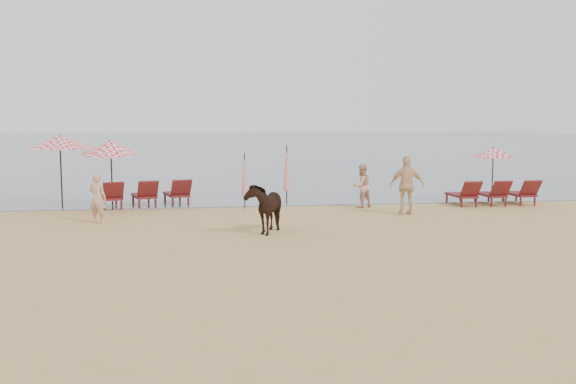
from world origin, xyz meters
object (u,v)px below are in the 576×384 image
(umbrella_open_right, at_px, (493,153))
(beachgoer_right_a, at_px, (362,186))
(lounger_cluster_left, at_px, (145,194))
(umbrella_closed_right, at_px, (245,175))
(beachgoer_left, at_px, (98,198))
(cow, at_px, (265,207))
(umbrella_open_left_b, at_px, (111,147))
(beachgoer_right_b, at_px, (407,185))
(umbrella_closed_left, at_px, (287,168))
(umbrella_open_left_a, at_px, (60,142))
(lounger_cluster_right, at_px, (493,193))

(umbrella_open_right, height_order, beachgoer_right_a, umbrella_open_right)
(lounger_cluster_left, xyz_separation_m, umbrella_closed_right, (3.55, -1.04, 0.75))
(beachgoer_left, relative_size, beachgoer_right_a, 1.00)
(cow, distance_m, beachgoer_right_a, 6.11)
(umbrella_closed_right, distance_m, beachgoer_left, 5.35)
(umbrella_open_left_b, relative_size, beachgoer_right_a, 1.64)
(umbrella_open_right, bearing_deg, cow, -151.38)
(lounger_cluster_left, relative_size, umbrella_open_left_b, 1.36)
(umbrella_open_right, bearing_deg, beachgoer_left, -169.10)
(beachgoer_right_b, bearing_deg, lounger_cluster_left, -14.54)
(umbrella_closed_left, bearing_deg, beachgoer_right_b, -40.15)
(umbrella_open_left_a, relative_size, beachgoer_left, 1.71)
(lounger_cluster_right, relative_size, umbrella_open_left_b, 1.20)
(beachgoer_right_b, bearing_deg, beachgoer_right_a, -55.79)
(umbrella_open_right, bearing_deg, lounger_cluster_right, -110.79)
(umbrella_open_left_b, bearing_deg, beachgoer_right_b, -35.01)
(umbrella_open_left_a, height_order, umbrella_open_right, umbrella_open_left_a)
(umbrella_open_left_a, relative_size, umbrella_closed_left, 1.19)
(umbrella_open_left_b, bearing_deg, beachgoer_left, -112.08)
(lounger_cluster_right, xyz_separation_m, umbrella_open_left_b, (-13.84, 0.67, 1.75))
(umbrella_closed_left, distance_m, umbrella_closed_right, 1.91)
(umbrella_open_right, relative_size, beachgoer_left, 1.38)
(umbrella_closed_right, bearing_deg, umbrella_open_left_b, 175.23)
(beachgoer_right_a, bearing_deg, umbrella_open_left_a, -28.93)
(lounger_cluster_left, height_order, cow, cow)
(umbrella_closed_right, bearing_deg, cow, -87.42)
(beachgoer_right_b, bearing_deg, beachgoer_left, 7.60)
(umbrella_open_left_b, xyz_separation_m, umbrella_closed_left, (6.27, 0.58, -0.84))
(lounger_cluster_left, distance_m, beachgoer_right_a, 7.86)
(umbrella_open_right, relative_size, cow, 1.26)
(cow, bearing_deg, beachgoer_left, 176.06)
(beachgoer_left, bearing_deg, lounger_cluster_right, -146.37)
(umbrella_closed_right, relative_size, beachgoer_right_a, 1.28)
(umbrella_open_left_b, distance_m, beachgoer_left, 3.26)
(umbrella_open_right, relative_size, umbrella_closed_left, 0.96)
(lounger_cluster_left, distance_m, lounger_cluster_right, 12.83)
(umbrella_open_left_a, xyz_separation_m, beachgoer_right_a, (10.64, -1.11, -1.60))
(umbrella_open_left_a, bearing_deg, beachgoer_left, -66.80)
(beachgoer_left, bearing_deg, beachgoer_right_b, -153.03)
(lounger_cluster_right, bearing_deg, beachgoer_left, -172.58)
(umbrella_closed_left, xyz_separation_m, cow, (-1.42, -5.79, -0.65))
(lounger_cluster_right, height_order, beachgoer_right_a, beachgoer_right_a)
(umbrella_closed_left, bearing_deg, lounger_cluster_left, 179.20)
(umbrella_open_left_b, bearing_deg, lounger_cluster_left, 10.37)
(umbrella_open_left_a, relative_size, cow, 1.56)
(lounger_cluster_right, xyz_separation_m, umbrella_open_left_a, (-15.64, 1.19, 1.92))
(umbrella_open_right, xyz_separation_m, umbrella_closed_right, (-9.41, -0.25, -0.70))
(umbrella_open_right, bearing_deg, umbrella_open_left_a, 177.32)
(lounger_cluster_left, xyz_separation_m, umbrella_open_right, (12.96, -0.79, 1.45))
(beachgoer_right_b, bearing_deg, umbrella_open_left_a, -9.36)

